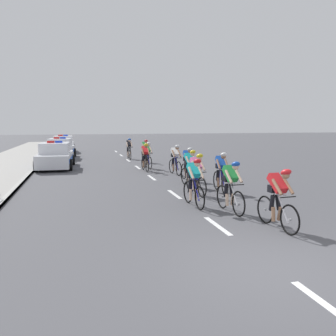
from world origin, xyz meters
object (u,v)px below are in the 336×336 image
at_px(cyclist_second, 231,186).
at_px(cyclist_twelfth, 129,148).
at_px(cyclist_sixth, 190,168).
at_px(cyclist_eighth, 175,159).
at_px(police_car_nearest, 56,156).
at_px(cyclist_eleventh, 145,151).
at_px(cyclist_fourth, 221,172).
at_px(cyclist_seventh, 188,163).
at_px(cyclist_ninth, 147,155).
at_px(police_car_second, 60,149).
at_px(cyclist_third, 194,182).
at_px(cyclist_lead, 278,198).
at_px(police_car_third, 63,145).
at_px(cyclist_fifth, 196,174).
at_px(cyclist_tenth, 145,157).

xyz_separation_m(cyclist_second, cyclist_twelfth, (-0.68, 15.74, 0.00)).
height_order(cyclist_sixth, cyclist_eighth, same).
height_order(cyclist_sixth, police_car_nearest, police_car_nearest).
bearing_deg(cyclist_eleventh, cyclist_fourth, -85.27).
distance_m(cyclist_seventh, cyclist_ninth, 4.81).
bearing_deg(police_car_second, cyclist_fourth, -66.16).
relative_size(cyclist_seventh, cyclist_eighth, 1.00).
distance_m(cyclist_ninth, police_car_nearest, 5.36).
bearing_deg(cyclist_eleventh, cyclist_sixth, -89.37).
bearing_deg(cyclist_second, cyclist_third, 129.80).
distance_m(cyclist_lead, cyclist_twelfth, 17.53).
bearing_deg(cyclist_sixth, cyclist_seventh, 75.24).
relative_size(cyclist_twelfth, police_car_nearest, 0.39).
bearing_deg(cyclist_twelfth, police_car_second, 160.50).
bearing_deg(police_car_second, police_car_third, 89.99).
distance_m(cyclist_lead, cyclist_fifth, 4.36).
height_order(cyclist_fourth, police_car_second, police_car_second).
height_order(cyclist_twelfth, police_car_nearest, police_car_nearest).
xyz_separation_m(cyclist_fifth, cyclist_tenth, (-0.60, 6.65, 0.00)).
xyz_separation_m(cyclist_eighth, cyclist_tenth, (-1.24, 1.66, 0.00)).
distance_m(cyclist_second, cyclist_twelfth, 15.75).
distance_m(cyclist_fifth, cyclist_twelfth, 13.18).
distance_m(cyclist_twelfth, police_car_second, 5.17).
bearing_deg(cyclist_seventh, cyclist_second, -95.33).
bearing_deg(cyclist_twelfth, cyclist_eighth, -81.84).
relative_size(cyclist_fourth, police_car_nearest, 0.39).
height_order(cyclist_lead, cyclist_eleventh, same).
bearing_deg(cyclist_fourth, cyclist_fifth, -166.95).
bearing_deg(police_car_third, cyclist_eleventh, -60.40).
bearing_deg(cyclist_fourth, cyclist_twelfth, 97.06).
relative_size(cyclist_sixth, cyclist_eleventh, 1.00).
xyz_separation_m(cyclist_seventh, cyclist_twelfth, (-1.20, 10.12, 0.00)).
bearing_deg(cyclist_fourth, cyclist_ninth, 99.98).
relative_size(cyclist_fourth, cyclist_eleventh, 1.00).
bearing_deg(cyclist_ninth, cyclist_fourth, -80.02).
xyz_separation_m(cyclist_eighth, police_car_third, (-6.04, 15.62, -0.11)).
bearing_deg(cyclist_third, cyclist_tenth, 89.64).
xyz_separation_m(cyclist_sixth, police_car_third, (-5.70, 18.98, -0.11)).
bearing_deg(cyclist_fourth, cyclist_seventh, 98.11).
height_order(cyclist_fifth, police_car_nearest, police_car_nearest).
xyz_separation_m(cyclist_twelfth, police_car_nearest, (-4.87, -3.90, -0.11)).
xyz_separation_m(cyclist_lead, cyclist_twelfth, (-1.11, 17.49, 0.00)).
relative_size(cyclist_eleventh, cyclist_twelfth, 1.00).
xyz_separation_m(cyclist_third, cyclist_ninth, (0.40, 9.38, 0.00)).
relative_size(cyclist_fifth, cyclist_twelfth, 1.00).
height_order(cyclist_third, police_car_third, police_car_third).
xyz_separation_m(cyclist_third, cyclist_fourth, (1.72, 1.87, 0.00)).
distance_m(cyclist_seventh, police_car_nearest, 8.69).
height_order(cyclist_eighth, police_car_second, police_car_second).
relative_size(cyclist_fourth, cyclist_sixth, 1.00).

